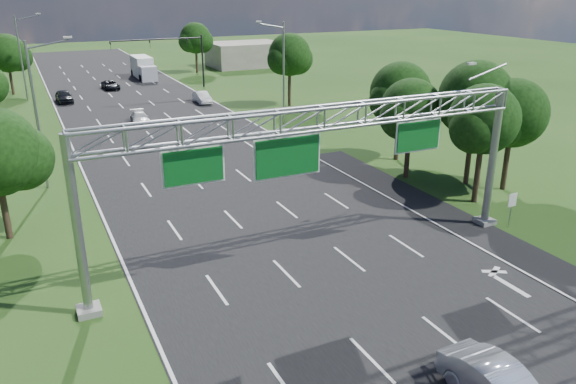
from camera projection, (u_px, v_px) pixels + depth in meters
ground at (206, 166)px, 43.93m from camera, size 220.00×220.00×0.00m
road at (206, 166)px, 43.93m from camera, size 18.00×180.00×0.02m
road_flare at (444, 215)px, 34.54m from camera, size 3.00×30.00×0.02m
sign_gantry at (322, 130)px, 26.45m from camera, size 23.50×1.00×9.56m
regulatory_sign at (512, 203)px, 32.36m from camera, size 0.60×0.08×2.10m
traffic_signal at (177, 50)px, 74.75m from camera, size 12.21×0.24×7.00m
streetlight_l_near at (39, 109)px, 37.41m from camera, size 2.97×0.22×10.16m
streetlight_l_far at (22, 54)px, 66.99m from camera, size 2.97×0.22×10.16m
streetlight_r_mid at (282, 69)px, 55.03m from camera, size 2.97×0.22×10.16m
tree_cluster_right at (454, 108)px, 38.95m from camera, size 9.91×14.60×8.68m
tree_verge_lc at (8, 55)px, 70.80m from camera, size 5.76×4.80×7.62m
tree_verge_rd at (290, 57)px, 63.74m from camera, size 5.76×4.80×8.28m
tree_verge_re at (196, 39)px, 88.44m from camera, size 5.76×4.80×7.84m
building_right at (246, 54)px, 96.93m from camera, size 12.00×9.00×4.00m
car_queue_a at (140, 118)px, 57.19m from camera, size 1.94×4.16×1.18m
car_queue_b at (111, 85)px, 75.88m from camera, size 2.12×4.23×1.15m
car_queue_c at (64, 96)px, 67.33m from camera, size 1.94×4.33×1.44m
car_queue_d at (202, 97)px, 67.09m from camera, size 1.44×4.03×1.33m
box_truck at (143, 68)px, 84.62m from camera, size 2.54×8.28×3.14m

